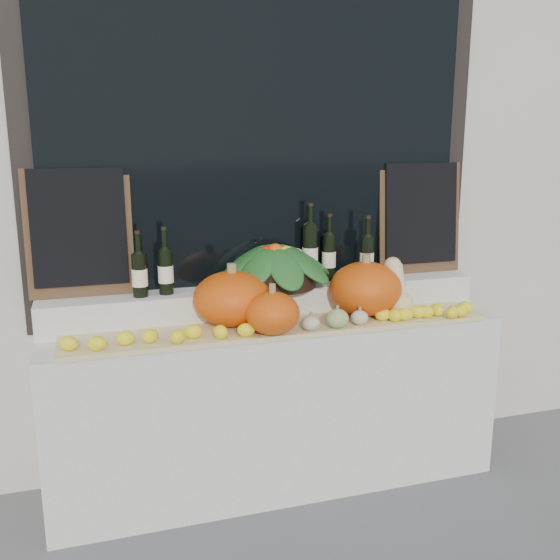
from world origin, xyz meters
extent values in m
cube|color=beige|center=(0.00, 2.25, 2.25)|extent=(7.00, 0.90, 4.50)
cube|color=black|center=(0.00, 1.80, 1.90)|extent=(2.40, 0.04, 2.10)
cube|color=black|center=(0.00, 1.77, 1.90)|extent=(2.20, 0.02, 2.00)
cube|color=silver|center=(0.00, 1.52, 0.44)|extent=(2.30, 0.55, 0.88)
cube|color=silver|center=(0.00, 1.68, 0.96)|extent=(2.30, 0.25, 0.16)
cube|color=tan|center=(0.00, 1.40, 0.89)|extent=(2.10, 0.32, 0.02)
ellipsoid|color=#DC500B|center=(-0.23, 1.48, 1.04)|extent=(0.45, 0.45, 0.26)
ellipsoid|color=#DC500B|center=(0.46, 1.45, 1.04)|extent=(0.48, 0.48, 0.28)
ellipsoid|color=#DC500B|center=(-0.09, 1.28, 1.00)|extent=(0.30, 0.30, 0.20)
ellipsoid|color=#E9C989|center=(0.62, 1.38, 0.97)|extent=(0.14, 0.14, 0.13)
cylinder|color=#E9C989|center=(0.62, 1.43, 1.08)|extent=(0.09, 0.14, 0.18)
sphere|color=#E9C989|center=(0.62, 1.47, 1.15)|extent=(0.09, 0.09, 0.09)
ellipsoid|color=#376E21|center=(0.24, 1.28, 0.95)|extent=(0.11, 0.11, 0.09)
cylinder|color=olive|center=(0.24, 1.28, 1.01)|extent=(0.02, 0.02, 0.02)
ellipsoid|color=#376E21|center=(-0.08, 1.28, 0.95)|extent=(0.09, 0.09, 0.08)
cylinder|color=olive|center=(-0.08, 1.28, 1.00)|extent=(0.02, 0.02, 0.02)
ellipsoid|color=beige|center=(0.10, 1.28, 0.94)|extent=(0.09, 0.09, 0.07)
cylinder|color=olive|center=(0.10, 1.28, 0.99)|extent=(0.02, 0.02, 0.02)
ellipsoid|color=yellow|center=(-0.09, 1.30, 0.98)|extent=(0.13, 0.13, 0.14)
cylinder|color=olive|center=(-0.09, 1.30, 1.06)|extent=(0.02, 0.02, 0.02)
ellipsoid|color=beige|center=(0.36, 1.30, 0.94)|extent=(0.08, 0.08, 0.07)
cylinder|color=olive|center=(0.36, 1.30, 0.99)|extent=(0.02, 0.02, 0.02)
cylinder|color=black|center=(0.04, 1.66, 1.09)|extent=(0.43, 0.43, 0.10)
cylinder|color=black|center=(-0.65, 1.64, 1.15)|extent=(0.07, 0.07, 0.21)
cylinder|color=black|center=(-0.65, 1.64, 1.30)|extent=(0.03, 0.03, 0.10)
cylinder|color=white|center=(-0.65, 1.64, 1.14)|extent=(0.08, 0.08, 0.08)
cylinder|color=black|center=(-0.65, 1.64, 1.36)|extent=(0.03, 0.03, 0.02)
cylinder|color=black|center=(-0.53, 1.66, 1.15)|extent=(0.07, 0.07, 0.22)
cylinder|color=black|center=(-0.53, 1.66, 1.31)|extent=(0.03, 0.03, 0.10)
cylinder|color=white|center=(-0.53, 1.66, 1.14)|extent=(0.08, 0.08, 0.08)
cylinder|color=black|center=(-0.53, 1.66, 1.37)|extent=(0.03, 0.03, 0.02)
cylinder|color=black|center=(0.24, 1.69, 1.19)|extent=(0.08, 0.08, 0.31)
cylinder|color=black|center=(0.24, 1.69, 1.40)|extent=(0.03, 0.03, 0.10)
cylinder|color=white|center=(0.24, 1.69, 1.18)|extent=(0.08, 0.08, 0.08)
cylinder|color=black|center=(0.24, 1.69, 1.46)|extent=(0.03, 0.03, 0.02)
cylinder|color=black|center=(0.36, 1.70, 1.16)|extent=(0.07, 0.07, 0.25)
cylinder|color=black|center=(0.36, 1.70, 1.34)|extent=(0.03, 0.03, 0.10)
cylinder|color=white|center=(0.36, 1.70, 1.15)|extent=(0.08, 0.08, 0.08)
cylinder|color=black|center=(0.36, 1.70, 1.39)|extent=(0.03, 0.03, 0.02)
cylinder|color=black|center=(0.55, 1.65, 1.16)|extent=(0.07, 0.07, 0.24)
cylinder|color=black|center=(0.55, 1.65, 1.33)|extent=(0.03, 0.03, 0.10)
cylinder|color=white|center=(0.55, 1.65, 1.15)|extent=(0.08, 0.08, 0.08)
cylinder|color=black|center=(0.55, 1.65, 1.38)|extent=(0.03, 0.03, 0.02)
cube|color=#4C331E|center=(-0.92, 1.75, 1.35)|extent=(0.50, 0.07, 0.62)
cube|color=black|center=(-0.92, 1.73, 1.38)|extent=(0.44, 0.07, 0.56)
cube|color=#4C331E|center=(0.92, 1.75, 1.35)|extent=(0.50, 0.07, 0.62)
cube|color=black|center=(0.92, 1.73, 1.38)|extent=(0.44, 0.07, 0.56)
camera|label=1|loc=(-0.88, -1.38, 1.81)|focal=40.00mm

